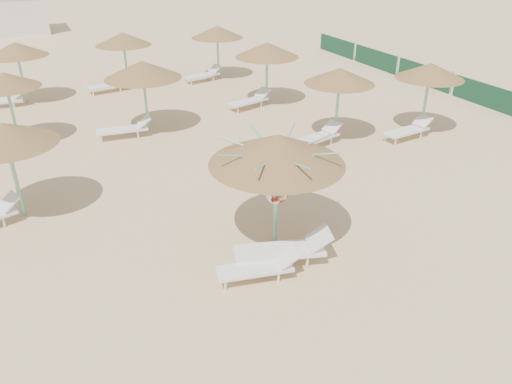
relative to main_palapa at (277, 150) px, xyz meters
name	(u,v)px	position (x,y,z in m)	size (l,w,h in m)	color
ground	(261,248)	(-0.47, -0.14, -2.50)	(120.00, 120.00, 0.00)	tan
main_palapa	(277,150)	(0.00, 0.00, 0.00)	(3.21, 3.21, 2.88)	#6DBDA0
lounger_main_a	(260,267)	(-1.00, -1.23, -2.19)	(1.89, 0.88, 0.66)	white
lounger_main_b	(286,249)	(-0.20, -0.93, -2.11)	(2.36, 1.29, 0.82)	white
palapa_field	(177,62)	(0.76, 10.23, -0.18)	(17.81, 14.24, 2.72)	#6DBDA0
windbreak_fence	(424,75)	(13.53, 9.81, -2.00)	(0.08, 19.84, 1.10)	#1A5039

